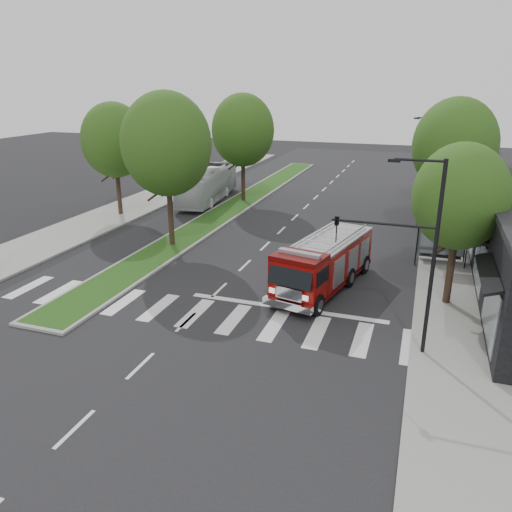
{
  "coord_description": "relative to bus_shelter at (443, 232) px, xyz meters",
  "views": [
    {
      "loc": [
        9.87,
        -22.72,
        10.62
      ],
      "look_at": [
        1.74,
        1.03,
        1.8
      ],
      "focal_mm": 35.0,
      "sensor_mm": 36.0,
      "label": 1
    }
  ],
  "objects": [
    {
      "name": "fire_engine",
      "position": [
        -6.0,
        -6.0,
        -0.63
      ],
      "size": [
        4.28,
        8.84,
        2.95
      ],
      "rotation": [
        0.0,
        0.0,
        -0.22
      ],
      "color": "#4E0504",
      "rests_on": "ground"
    },
    {
      "name": "city_bus",
      "position": [
        -20.46,
        11.15,
        -0.5
      ],
      "size": [
        3.79,
        11.26,
        3.08
      ],
      "primitive_type": "imported",
      "rotation": [
        0.0,
        0.0,
        0.11
      ],
      "color": "silver",
      "rests_on": "ground"
    },
    {
      "name": "streetlight_right_near",
      "position": [
        -1.59,
        -11.65,
        2.63
      ],
      "size": [
        4.08,
        0.22,
        8.0
      ],
      "color": "black",
      "rests_on": "ground"
    },
    {
      "name": "sidewalk_left",
      "position": [
        -25.7,
        1.85,
        -1.96
      ],
      "size": [
        5.0,
        80.0,
        0.15
      ],
      "primitive_type": "cube",
      "color": "gray",
      "rests_on": "ground"
    },
    {
      "name": "tree_right_mid",
      "position": [
        0.3,
        5.85,
        4.45
      ],
      "size": [
        5.6,
        5.6,
        9.72
      ],
      "color": "black",
      "rests_on": "ground"
    },
    {
      "name": "ground",
      "position": [
        -11.2,
        -8.15,
        -2.04
      ],
      "size": [
        140.0,
        140.0,
        0.0
      ],
      "primitive_type": "plane",
      "color": "black",
      "rests_on": "ground"
    },
    {
      "name": "bus_shelter",
      "position": [
        0.0,
        0.0,
        0.0
      ],
      "size": [
        3.2,
        1.6,
        2.61
      ],
      "color": "black",
      "rests_on": "ground"
    },
    {
      "name": "tree_median_far",
      "position": [
        -17.2,
        11.85,
        4.45
      ],
      "size": [
        5.6,
        5.6,
        9.72
      ],
      "color": "black",
      "rests_on": "ground"
    },
    {
      "name": "streetlight_right_far",
      "position": [
        -0.85,
        11.85,
        2.44
      ],
      "size": [
        2.11,
        0.2,
        8.0
      ],
      "color": "black",
      "rests_on": "ground"
    },
    {
      "name": "tree_left_mid",
      "position": [
        -25.2,
        3.85,
        4.12
      ],
      "size": [
        5.2,
        5.2,
        9.16
      ],
      "color": "black",
      "rests_on": "ground"
    },
    {
      "name": "sidewalk_right",
      "position": [
        1.3,
        1.85,
        -1.96
      ],
      "size": [
        5.0,
        80.0,
        0.15
      ],
      "primitive_type": "cube",
      "color": "gray",
      "rests_on": "ground"
    },
    {
      "name": "tree_right_near",
      "position": [
        0.3,
        -6.15,
        3.47
      ],
      "size": [
        4.4,
        4.4,
        8.05
      ],
      "color": "black",
      "rests_on": "ground"
    },
    {
      "name": "tree_right_far",
      "position": [
        0.3,
        15.85,
        3.8
      ],
      "size": [
        5.0,
        5.0,
        8.73
      ],
      "color": "black",
      "rests_on": "ground"
    },
    {
      "name": "median",
      "position": [
        -17.2,
        9.85,
        -1.96
      ],
      "size": [
        3.0,
        50.0,
        0.15
      ],
      "color": "gray",
      "rests_on": "ground"
    },
    {
      "name": "tree_median_near",
      "position": [
        -17.2,
        -2.15,
        4.77
      ],
      "size": [
        5.8,
        5.8,
        10.16
      ],
      "color": "black",
      "rests_on": "ground"
    }
  ]
}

